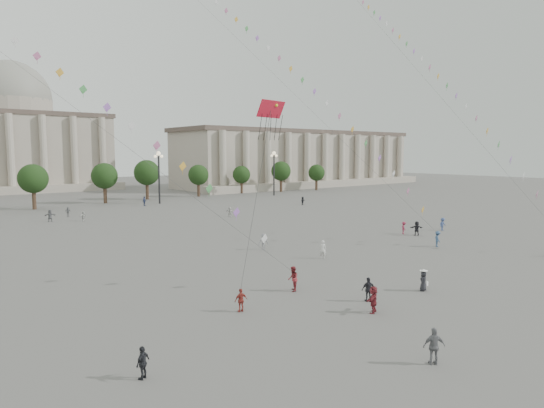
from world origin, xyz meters
TOP-DOWN VIEW (x-y plane):
  - ground at (0.00, 0.00)m, footprint 360.00×360.00m
  - hall_east at (75.00, 93.89)m, footprint 84.00×26.22m
  - hall_central at (0.00, 129.22)m, footprint 48.30×34.30m
  - tree_row at (0.00, 78.00)m, footprint 137.12×5.12m
  - lamp_post_mid_east at (15.00, 70.00)m, footprint 2.00×0.90m
  - lamp_post_far_east at (45.00, 70.00)m, footprint 2.00×0.90m
  - person_crowd_0 at (10.82, 68.00)m, footprint 1.14×0.96m
  - person_crowd_3 at (23.58, 14.58)m, footprint 1.67×1.40m
  - person_crowd_4 at (-5.26, 53.95)m, footprint 1.50×1.05m
  - person_crowd_6 at (2.88, 19.37)m, footprint 1.31×1.14m
  - person_crowd_7 at (14.98, 44.11)m, footprint 1.37×1.45m
  - person_crowd_8 at (23.09, 16.16)m, footprint 1.10×1.19m
  - person_crowd_9 at (36.15, 49.87)m, footprint 1.60×0.99m
  - person_crowd_12 at (-9.43, 56.25)m, footprint 1.78×1.05m
  - person_crowd_13 at (4.91, 12.43)m, footprint 0.77×0.79m
  - person_crowd_14 at (29.60, 14.69)m, footprint 1.16×0.74m
  - person_crowd_16 at (-5.70, 60.38)m, footprint 0.94×0.40m
  - tourist_0 at (-10.65, 4.22)m, footprint 0.95×0.49m
  - tourist_1 at (-2.35, 0.47)m, footprint 1.09×0.79m
  - tourist_2 at (-3.99, -1.33)m, footprint 1.72×1.19m
  - tourist_3 at (-7.75, -8.26)m, footprint 1.15×1.02m
  - tourist_4 at (-19.65, -0.76)m, footprint 0.99×0.81m
  - kite_flyer_0 at (-4.87, 5.67)m, footprint 1.15×1.17m
  - kite_flyer_1 at (19.03, 8.70)m, footprint 1.23×1.31m
  - hat_person at (2.92, -0.42)m, footprint 0.87×0.72m
  - dragon_kite at (-9.66, 2.33)m, footprint 2.26×1.47m
  - kite_train_mid at (10.65, 34.23)m, footprint 16.48×48.13m
  - kite_train_east at (32.88, 21.71)m, footprint 16.11×44.68m

SIDE VIEW (x-z plane):
  - ground at x=0.00m, z-range 0.00..0.00m
  - tourist_0 at x=-10.65m, z-range 0.00..1.55m
  - person_crowd_4 at x=-5.26m, z-range 0.00..1.56m
  - tourist_4 at x=-19.65m, z-range 0.00..1.57m
  - person_crowd_16 at x=-5.70m, z-range 0.00..1.61m
  - person_crowd_8 at x=23.09m, z-range 0.00..1.61m
  - person_crowd_7 at x=14.98m, z-range 0.00..1.63m
  - hat_person at x=2.92m, z-range -0.02..1.67m
  - person_crowd_9 at x=36.15m, z-range 0.00..1.65m
  - person_crowd_14 at x=29.60m, z-range 0.00..1.72m
  - tourist_1 at x=-2.35m, z-range 0.00..1.72m
  - person_crowd_6 at x=2.88m, z-range 0.00..1.76m
  - kite_flyer_1 at x=19.03m, z-range 0.00..1.78m
  - tourist_2 at x=-3.99m, z-range 0.00..1.78m
  - person_crowd_3 at x=23.58m, z-range 0.00..1.80m
  - person_crowd_13 at x=4.91m, z-range 0.00..1.82m
  - person_crowd_0 at x=10.82m, z-range 0.00..1.83m
  - person_crowd_12 at x=-9.43m, z-range 0.00..1.83m
  - tourist_3 at x=-7.75m, z-range 0.00..1.86m
  - kite_flyer_0 at x=-4.87m, z-range 0.00..1.90m
  - tree_row at x=0.00m, z-range 1.39..9.39m
  - lamp_post_mid_east at x=15.00m, z-range 2.03..12.68m
  - lamp_post_far_east at x=45.00m, z-range 2.03..12.68m
  - hall_east at x=75.00m, z-range -0.17..17.03m
  - dragon_kite at x=-9.66m, z-range 6.29..18.39m
  - hall_central at x=0.00m, z-range -3.52..31.98m
  - kite_train_east at x=32.88m, z-range -7.86..55.36m
  - kite_train_mid at x=10.65m, z-range -7.83..61.69m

